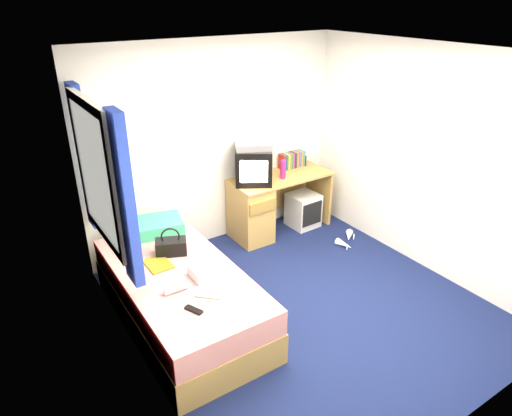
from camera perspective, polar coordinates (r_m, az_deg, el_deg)
ground at (r=4.67m, az=5.89°, el=-11.94°), size 3.40×3.40×0.00m
room_shell at (r=3.97m, az=6.82°, el=4.96°), size 3.40×3.40×3.40m
bed at (r=4.37m, az=-9.37°, el=-10.84°), size 1.01×2.00×0.54m
pillow at (r=4.88m, az=-12.84°, el=-2.31°), size 0.69×0.52×0.13m
desk at (r=5.69m, az=0.69°, el=0.27°), size 1.30×0.55×0.75m
storage_cube at (r=6.03m, az=5.90°, el=-0.24°), size 0.37×0.37×0.45m
crt_tv at (r=5.41m, az=-0.31°, el=5.31°), size 0.57×0.56×0.42m
vcr at (r=5.33m, az=-0.32°, el=7.86°), size 0.51×0.45×0.08m
book_row at (r=5.96m, az=4.51°, el=6.01°), size 0.34×0.13×0.20m
picture_frame at (r=6.07m, az=5.99°, el=6.03°), size 0.05×0.12×0.14m
pink_water_bottle at (r=5.58m, az=3.38°, el=4.77°), size 0.08×0.08×0.22m
aerosol_can at (r=5.65m, az=1.43°, el=4.76°), size 0.06×0.06×0.16m
handbag at (r=4.46m, az=-10.56°, el=-4.70°), size 0.33×0.27×0.28m
towel at (r=4.11m, az=-6.22°, el=-7.82°), size 0.27×0.22×0.09m
magazine at (r=4.34m, az=-12.12°, el=-6.86°), size 0.21×0.28×0.01m
water_bottle at (r=3.95m, az=-10.05°, el=-9.82°), size 0.20×0.07×0.07m
colour_swatch_fan at (r=3.87m, az=-5.98°, el=-10.88°), size 0.20×0.20×0.01m
remote_control at (r=3.73m, az=-7.79°, el=-12.49°), size 0.11×0.17×0.02m
window_assembly at (r=4.08m, az=-18.89°, el=3.81°), size 0.11×1.42×1.40m
white_heels at (r=5.77m, az=11.26°, el=-3.97°), size 0.37×0.34×0.09m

